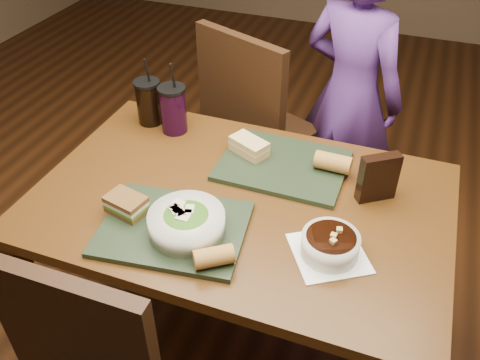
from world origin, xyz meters
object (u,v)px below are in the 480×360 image
object	(u,v)px
salad_bowl	(187,222)
sandwich_near	(126,204)
baguette_near	(214,257)
chip_bag	(378,178)
soup_bowl	(330,245)
tray_far	(283,165)
sandwich_far	(249,146)
diner	(350,95)
cup_cola	(149,102)
tray_near	(173,229)
cup_berry	(173,109)
chair_far	(249,126)
dining_table	(240,219)
baguette_far	(333,162)

from	to	relation	value
salad_bowl	sandwich_near	world-z (taller)	salad_bowl
baguette_near	chip_bag	world-z (taller)	chip_bag
soup_bowl	tray_far	bearing A→B (deg)	124.42
soup_bowl	sandwich_far	distance (m)	0.52
diner	chip_bag	size ratio (longest dim) A/B	8.47
salad_bowl	cup_cola	distance (m)	0.66
diner	tray_near	bearing A→B (deg)	95.14
sandwich_far	cup_berry	xyz separation A→B (m)	(-0.32, 0.07, 0.05)
chair_far	soup_bowl	world-z (taller)	chair_far
tray_near	sandwich_near	size ratio (longest dim) A/B	3.20
sandwich_far	baguette_near	bearing A→B (deg)	-80.56
chair_far	tray_near	world-z (taller)	chair_far
cup_berry	chip_bag	bearing A→B (deg)	-10.27
sandwich_far	chip_bag	bearing A→B (deg)	-9.21
chair_far	sandwich_near	world-z (taller)	chair_far
tray_near	tray_far	size ratio (longest dim) A/B	1.00
dining_table	cup_cola	world-z (taller)	cup_cola
salad_bowl	cup_berry	xyz separation A→B (m)	(-0.29, 0.50, 0.04)
dining_table	salad_bowl	distance (m)	0.27
chair_far	soup_bowl	size ratio (longest dim) A/B	3.85
dining_table	sandwich_far	xyz separation A→B (m)	(-0.05, 0.22, 0.14)
dining_table	diner	xyz separation A→B (m)	(0.19, 0.92, 0.02)
diner	tray_near	distance (m)	1.18
soup_bowl	baguette_far	bearing A→B (deg)	101.27
diner	baguette_far	bearing A→B (deg)	115.44
diner	sandwich_near	xyz separation A→B (m)	(-0.47, -1.12, 0.12)
sandwich_near	sandwich_far	xyz separation A→B (m)	(0.24, 0.42, -0.00)
tray_near	cup_berry	bearing A→B (deg)	115.70
sandwich_near	cup_berry	size ratio (longest dim) A/B	0.47
salad_bowl	soup_bowl	world-z (taller)	salad_bowl
soup_bowl	baguette_far	world-z (taller)	same
soup_bowl	cup_berry	distance (m)	0.81
diner	cup_berry	distance (m)	0.86
baguette_far	cup_berry	xyz separation A→B (m)	(-0.61, 0.06, 0.04)
chair_far	tray_near	size ratio (longest dim) A/B	2.47
salad_bowl	tray_near	bearing A→B (deg)	175.60
baguette_near	cup_cola	bearing A→B (deg)	130.46
chair_far	dining_table	bearing A→B (deg)	-72.71
salad_bowl	cup_berry	size ratio (longest dim) A/B	0.79
tray_far	chip_bag	bearing A→B (deg)	-9.73
dining_table	soup_bowl	world-z (taller)	soup_bowl
diner	sandwich_near	bearing A→B (deg)	87.81
baguette_near	cup_berry	distance (m)	0.72
dining_table	chip_bag	size ratio (longest dim) A/B	8.12
sandwich_near	cup_cola	world-z (taller)	cup_cola
tray_near	salad_bowl	world-z (taller)	salad_bowl
tray_far	cup_berry	xyz separation A→B (m)	(-0.45, 0.08, 0.08)
tray_near	tray_far	bearing A→B (deg)	62.95
diner	baguette_far	distance (m)	0.71
baguette_far	salad_bowl	bearing A→B (deg)	-126.80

